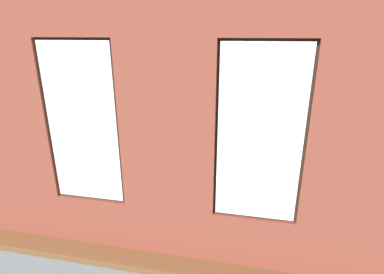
# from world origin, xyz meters

# --- Properties ---
(ground_plane) EXTENTS (6.89, 5.61, 0.10)m
(ground_plane) POSITION_xyz_m (0.00, 0.00, -0.05)
(ground_plane) COLOR brown
(brick_wall_with_windows) EXTENTS (6.29, 0.30, 3.18)m
(brick_wall_with_windows) POSITION_xyz_m (-0.00, 2.42, 1.56)
(brick_wall_with_windows) COLOR brown
(brick_wall_with_windows) RESTS_ON ground_plane
(white_wall_right) EXTENTS (0.10, 4.61, 3.18)m
(white_wall_right) POSITION_xyz_m (3.09, 0.20, 1.59)
(white_wall_right) COLOR white
(white_wall_right) RESTS_ON ground_plane
(couch_by_window) EXTENTS (1.81, 0.87, 0.80)m
(couch_by_window) POSITION_xyz_m (-0.11, 1.78, 0.33)
(couch_by_window) COLOR black
(couch_by_window) RESTS_ON ground_plane
(couch_left) EXTENTS (0.97, 2.06, 0.80)m
(couch_left) POSITION_xyz_m (-2.44, 0.63, 0.33)
(couch_left) COLOR black
(couch_left) RESTS_ON ground_plane
(coffee_table) EXTENTS (1.30, 0.82, 0.41)m
(coffee_table) POSITION_xyz_m (0.42, -0.29, 0.36)
(coffee_table) COLOR #A87547
(coffee_table) RESTS_ON ground_plane
(cup_ceramic) EXTENTS (0.08, 0.08, 0.10)m
(cup_ceramic) POSITION_xyz_m (0.06, -0.43, 0.46)
(cup_ceramic) COLOR #4C4C51
(cup_ceramic) RESTS_ON coffee_table
(candle_jar) EXTENTS (0.08, 0.08, 0.10)m
(candle_jar) POSITION_xyz_m (0.42, -0.29, 0.46)
(candle_jar) COLOR #B7333D
(candle_jar) RESTS_ON coffee_table
(remote_gray) EXTENTS (0.17, 0.06, 0.02)m
(remote_gray) POSITION_xyz_m (0.32, -0.17, 0.42)
(remote_gray) COLOR #59595B
(remote_gray) RESTS_ON coffee_table
(remote_black) EXTENTS (0.18, 0.10, 0.02)m
(remote_black) POSITION_xyz_m (0.81, -0.17, 0.42)
(remote_black) COLOR black
(remote_black) RESTS_ON coffee_table
(remote_silver) EXTENTS (0.15, 0.16, 0.02)m
(remote_silver) POSITION_xyz_m (0.58, -0.39, 0.42)
(remote_silver) COLOR #B2B2B7
(remote_silver) RESTS_ON coffee_table
(media_console) EXTENTS (1.30, 0.42, 0.51)m
(media_console) POSITION_xyz_m (2.79, 0.33, 0.25)
(media_console) COLOR black
(media_console) RESTS_ON ground_plane
(tv_flatscreen) EXTENTS (1.21, 0.20, 0.84)m
(tv_flatscreen) POSITION_xyz_m (2.79, 0.33, 0.93)
(tv_flatscreen) COLOR black
(tv_flatscreen) RESTS_ON media_console
(papasan_chair) EXTENTS (1.17, 1.17, 0.72)m
(papasan_chair) POSITION_xyz_m (0.21, -1.78, 0.45)
(papasan_chair) COLOR olive
(papasan_chair) RESTS_ON ground_plane
(potted_plant_by_left_couch) EXTENTS (0.48, 0.48, 0.77)m
(potted_plant_by_left_couch) POSITION_xyz_m (-2.04, -0.83, 0.52)
(potted_plant_by_left_couch) COLOR #9E5638
(potted_plant_by_left_couch) RESTS_ON ground_plane
(potted_plant_corner_near_left) EXTENTS (0.53, 0.53, 0.83)m
(potted_plant_corner_near_left) POSITION_xyz_m (-2.59, -1.81, 0.53)
(potted_plant_corner_near_left) COLOR #47423D
(potted_plant_corner_near_left) RESTS_ON ground_plane
(potted_plant_beside_window_right) EXTENTS (1.13, 1.02, 1.21)m
(potted_plant_beside_window_right) POSITION_xyz_m (2.14, 1.87, 0.73)
(potted_plant_beside_window_right) COLOR beige
(potted_plant_beside_window_right) RESTS_ON ground_plane
(potted_plant_near_tv) EXTENTS (0.63, 0.63, 0.87)m
(potted_plant_near_tv) POSITION_xyz_m (2.24, 1.43, 0.60)
(potted_plant_near_tv) COLOR beige
(potted_plant_near_tv) RESTS_ON ground_plane
(potted_plant_between_couches) EXTENTS (0.90, 0.95, 1.19)m
(potted_plant_between_couches) POSITION_xyz_m (-1.47, 1.73, 0.72)
(potted_plant_between_couches) COLOR gray
(potted_plant_between_couches) RESTS_ON ground_plane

